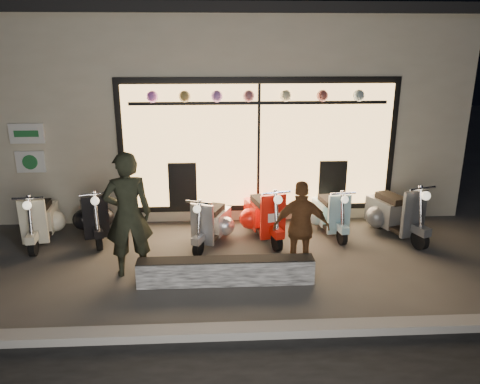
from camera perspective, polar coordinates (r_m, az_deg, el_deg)
The scene contains 12 objects.
ground at distance 7.80m, azimuth -2.45°, elevation -8.76°, with size 40.00×40.00×0.00m, color #383533.
kerb at distance 6.04m, azimuth -2.17°, elevation -16.67°, with size 40.00×0.25×0.12m, color slate.
shop_building at distance 12.06m, azimuth -2.92°, elevation 11.08°, with size 10.20×6.23×4.20m.
graffiti_barrier at distance 7.13m, azimuth -1.73°, elevation -9.61°, with size 2.64×0.28×0.40m, color black.
scooter_silver at distance 8.53m, azimuth -3.31°, elevation -3.70°, with size 0.73×1.26×0.92m.
scooter_red at distance 8.78m, azimuth 2.76°, elevation -2.77°, with size 0.69×1.44×1.02m.
scooter_black at distance 9.19m, azimuth -17.40°, elevation -2.75°, with size 0.73×1.37×0.98m.
scooter_cream at distance 9.32m, azimuth -23.01°, elevation -3.07°, with size 0.53×1.39×0.99m.
scooter_blue at distance 9.15m, azimuth 10.76°, elevation -2.47°, with size 0.53×1.30×0.92m.
scooter_grey at distance 9.29m, azimuth 18.01°, elevation -2.35°, with size 0.80×1.49×1.07m.
man at distance 7.31m, azimuth -13.50°, elevation -2.72°, with size 0.72×0.47×1.97m, color black.
woman at distance 7.32m, azimuth 7.48°, elevation -4.33°, with size 0.88×0.36×1.49m, color brown.
Camera 1 is at (-0.06, -7.00, 3.46)m, focal length 35.00 mm.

